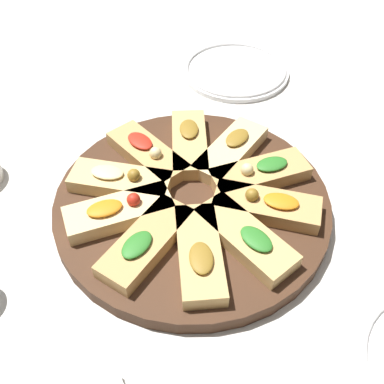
# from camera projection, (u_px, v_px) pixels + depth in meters

# --- Properties ---
(ground_plane) EXTENTS (3.00, 3.00, 0.00)m
(ground_plane) POSITION_uv_depth(u_px,v_px,m) (192.00, 208.00, 0.73)
(ground_plane) COLOR silver
(serving_board) EXTENTS (0.44, 0.44, 0.03)m
(serving_board) POSITION_uv_depth(u_px,v_px,m) (192.00, 203.00, 0.72)
(serving_board) COLOR #422819
(serving_board) RESTS_ON ground_plane
(focaccia_slice_0) EXTENTS (0.17, 0.14, 0.03)m
(focaccia_slice_0) POSITION_uv_depth(u_px,v_px,m) (200.00, 253.00, 0.62)
(focaccia_slice_0) COLOR tan
(focaccia_slice_0) RESTS_ON serving_board
(focaccia_slice_1) EXTENTS (0.16, 0.06, 0.03)m
(focaccia_slice_1) POSITION_uv_depth(u_px,v_px,m) (245.00, 238.00, 0.64)
(focaccia_slice_1) COLOR tan
(focaccia_slice_1) RESTS_ON serving_board
(focaccia_slice_2) EXTENTS (0.17, 0.14, 0.04)m
(focaccia_slice_2) POSITION_uv_depth(u_px,v_px,m) (267.00, 205.00, 0.68)
(focaccia_slice_2) COLOR tan
(focaccia_slice_2) RESTS_ON serving_board
(focaccia_slice_3) EXTENTS (0.11, 0.17, 0.04)m
(focaccia_slice_3) POSITION_uv_depth(u_px,v_px,m) (260.00, 173.00, 0.73)
(focaccia_slice_3) COLOR tan
(focaccia_slice_3) RESTS_ON serving_board
(focaccia_slice_4) EXTENTS (0.10, 0.17, 0.03)m
(focaccia_slice_4) POSITION_uv_depth(u_px,v_px,m) (231.00, 150.00, 0.77)
(focaccia_slice_4) COLOR #E5C689
(focaccia_slice_4) RESTS_ON serving_board
(focaccia_slice_5) EXTENTS (0.16, 0.15, 0.03)m
(focaccia_slice_5) POSITION_uv_depth(u_px,v_px,m) (189.00, 143.00, 0.78)
(focaccia_slice_5) COLOR tan
(focaccia_slice_5) RESTS_ON serving_board
(focaccia_slice_6) EXTENTS (0.16, 0.06, 0.04)m
(focaccia_slice_6) POSITION_uv_depth(u_px,v_px,m) (146.00, 154.00, 0.76)
(focaccia_slice_6) COLOR tan
(focaccia_slice_6) RESTS_ON serving_board
(focaccia_slice_7) EXTENTS (0.16, 0.15, 0.04)m
(focaccia_slice_7) POSITION_uv_depth(u_px,v_px,m) (120.00, 181.00, 0.72)
(focaccia_slice_7) COLOR #DBB775
(focaccia_slice_7) RESTS_ON serving_board
(focaccia_slice_8) EXTENTS (0.11, 0.17, 0.04)m
(focaccia_slice_8) POSITION_uv_depth(u_px,v_px,m) (119.00, 211.00, 0.67)
(focaccia_slice_8) COLOR #E5C689
(focaccia_slice_8) RESTS_ON serving_board
(focaccia_slice_9) EXTENTS (0.10, 0.17, 0.03)m
(focaccia_slice_9) POSITION_uv_depth(u_px,v_px,m) (146.00, 242.00, 0.63)
(focaccia_slice_9) COLOR tan
(focaccia_slice_9) RESTS_ON serving_board
(plate_left) EXTENTS (0.24, 0.24, 0.02)m
(plate_left) POSITION_uv_depth(u_px,v_px,m) (235.00, 70.00, 1.01)
(plate_left) COLOR white
(plate_left) RESTS_ON ground_plane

